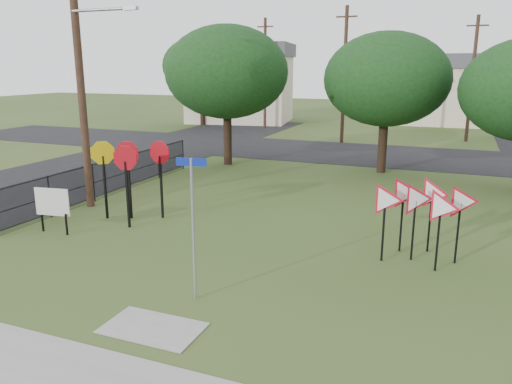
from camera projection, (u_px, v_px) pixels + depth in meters
ground at (207, 282)px, 12.26m from camera, size 140.00×140.00×0.00m
sidewalk at (93, 378)px, 8.48m from camera, size 30.00×1.60×0.02m
street_left at (89, 169)px, 25.60m from camera, size 8.00×50.00×0.02m
street_far at (360, 154)px, 30.24m from camera, size 60.00×8.00×0.02m
curb_pad at (153, 328)px, 10.10m from camera, size 2.00×1.20×0.02m
street_name_sign at (193, 221)px, 10.96m from camera, size 0.67×0.15×3.26m
stop_sign_cluster at (129, 163)px, 16.72m from camera, size 2.51×1.48×2.74m
yield_sign_cluster at (422, 202)px, 13.34m from camera, size 2.80×1.70×2.21m
info_board at (52, 203)px, 15.65m from camera, size 1.17×0.22×1.47m
utility_pole_main at (80, 65)px, 17.65m from camera, size 3.55×0.33×10.00m
far_pole_a at (344, 75)px, 33.43m from camera, size 1.40×0.24×9.00m
far_pole_b at (472, 78)px, 34.19m from camera, size 1.40×0.24×8.50m
far_pole_c at (265, 73)px, 41.73m from camera, size 1.40×0.24×9.00m
fence_run at (112, 176)px, 20.45m from camera, size 0.05×11.55×1.50m
house_left at (241, 83)px, 47.01m from camera, size 10.58×8.88×7.20m
house_mid at (445, 89)px, 45.99m from camera, size 8.40×8.40×6.20m
tree_near_left at (227, 72)px, 25.83m from camera, size 6.40×6.40×7.27m
tree_near_mid at (387, 79)px, 23.91m from camera, size 6.00×6.00×6.80m
tree_far_left at (201, 66)px, 43.77m from camera, size 6.80×6.80×7.73m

